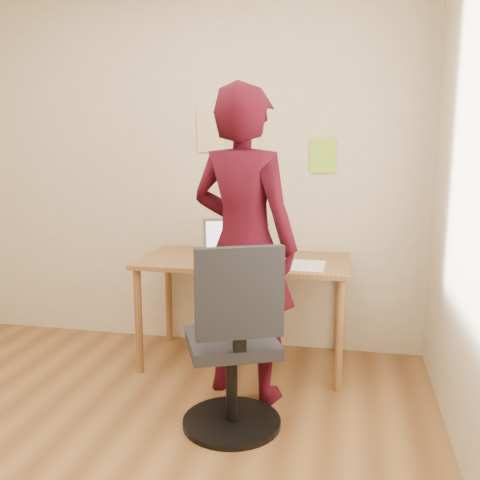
% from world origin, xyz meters
% --- Properties ---
extents(room, '(3.58, 3.58, 2.78)m').
position_xyz_m(room, '(0.00, 0.00, 1.35)').
color(room, brown).
rests_on(room, ground).
extents(desk, '(1.40, 0.70, 0.74)m').
position_xyz_m(desk, '(0.51, 1.38, 0.65)').
color(desk, brown).
rests_on(desk, ground).
extents(laptop, '(0.44, 0.41, 0.25)m').
position_xyz_m(laptop, '(0.41, 1.41, 0.79)').
color(laptop, '#AFAFB6').
rests_on(laptop, desk).
extents(paper_sheet, '(0.23, 0.32, 0.00)m').
position_xyz_m(paper_sheet, '(0.94, 1.27, 0.74)').
color(paper_sheet, white).
rests_on(paper_sheet, desk).
extents(phone, '(0.10, 0.15, 0.01)m').
position_xyz_m(phone, '(0.70, 1.17, 0.75)').
color(phone, black).
rests_on(phone, desk).
extents(wall_note_left, '(0.21, 0.00, 0.30)m').
position_xyz_m(wall_note_left, '(0.20, 1.74, 1.59)').
color(wall_note_left, '#DBBA83').
rests_on(wall_note_left, room).
extents(wall_note_mid, '(0.21, 0.00, 0.30)m').
position_xyz_m(wall_note_mid, '(0.45, 1.74, 1.54)').
color(wall_note_mid, '#DBBA83').
rests_on(wall_note_mid, room).
extents(wall_note_right, '(0.18, 0.00, 0.24)m').
position_xyz_m(wall_note_right, '(1.00, 1.74, 1.42)').
color(wall_note_right, '#9AD630').
rests_on(wall_note_right, room).
extents(office_chair, '(0.60, 0.61, 1.03)m').
position_xyz_m(office_chair, '(0.64, 0.48, 0.44)').
color(office_chair, black).
rests_on(office_chair, ground).
extents(person, '(0.78, 0.64, 1.85)m').
position_xyz_m(person, '(0.60, 0.94, 0.92)').
color(person, '#350710').
rests_on(person, ground).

